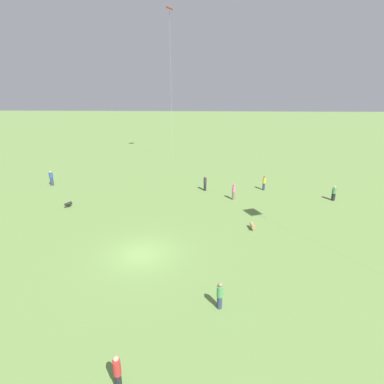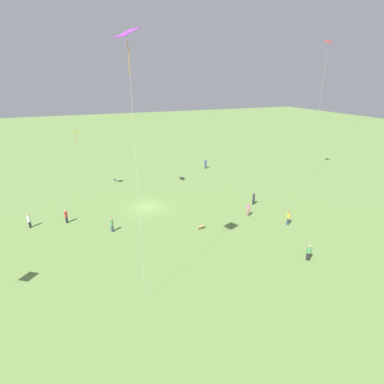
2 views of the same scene
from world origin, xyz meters
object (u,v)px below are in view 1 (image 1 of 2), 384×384
person_7 (234,192)px  dog_0 (68,204)px  person_1 (264,183)px  kite_3 (170,18)px  person_2 (220,295)px  person_6 (205,183)px  person_3 (51,178)px  person_4 (117,372)px  dog_1 (252,225)px  person_0 (334,193)px

person_7 → dog_0: bearing=77.0°
person_1 → kite_3: 27.11m
person_2 → person_6: bearing=151.2°
person_1 → person_2: person_1 is taller
person_2 → person_3: bearing=-167.5°
person_1 → person_4: size_ratio=1.02×
kite_3 → person_3: bearing=173.9°
dog_1 → dog_0: bearing=158.3°
kite_3 → person_2: bearing=-130.7°
person_1 → kite_3: bearing=-114.2°
person_2 → dog_1: (-9.79, 3.29, -0.49)m
person_3 → person_0: bearing=-70.8°
person_4 → person_6: (-24.46, 3.61, 0.01)m
person_1 → dog_1: 10.63m
person_6 → dog_0: size_ratio=2.09×
dog_1 → person_7: bearing=89.4°
person_7 → dog_1: (6.98, 0.99, -0.54)m
person_7 → dog_1: size_ratio=2.00×
person_7 → dog_1: bearing=165.6°
dog_0 → kite_3: bearing=-88.1°
person_2 → dog_0: 20.26m
person_0 → person_3: bearing=59.3°
person_3 → dog_0: person_3 is taller
person_4 → dog_0: size_ratio=2.06×
person_0 → kite_3: 32.39m
person_2 → kite_3: kite_3 is taller
person_1 → person_3: (-0.68, -25.79, 0.03)m
person_1 → person_4: person_1 is taller
person_7 → person_0: bearing=-111.3°
person_3 → person_6: size_ratio=1.06×
person_0 → kite_3: kite_3 is taller
person_1 → person_0: bearing=91.2°
person_2 → dog_1: person_2 is taller
person_4 → dog_1: person_4 is taller
person_6 → kite_3: 25.03m
person_0 → person_1: 7.52m
person_4 → person_7: 22.66m
person_0 → person_2: bearing=118.3°
person_4 → person_7: (-21.65, 6.68, 0.02)m
person_3 → dog_1: size_ratio=2.08×
person_1 → person_6: person_1 is taller
person_6 → dog_1: (9.79, 4.06, -0.53)m
person_1 → dog_0: size_ratio=2.10×
person_2 → person_3: size_ratio=0.90×
dog_1 → person_2: bearing=-117.2°
person_6 → dog_1: 10.61m
person_1 → dog_0: person_1 is taller
person_2 → dog_0: person_2 is taller
person_0 → person_2: 21.40m
person_2 → kite_3: 39.88m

